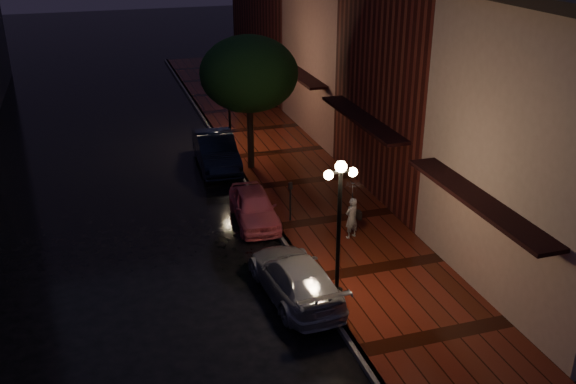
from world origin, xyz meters
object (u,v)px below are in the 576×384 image
object	(u,v)px
streetlamp_near	(339,223)
parking_meter	(290,198)
street_tree	(249,76)
navy_car	(216,151)
pink_car	(254,207)
woman_with_umbrella	(352,201)
streetlamp_far	(229,97)
silver_car	(295,278)

from	to	relation	value
streetlamp_near	parking_meter	bearing A→B (deg)	86.98
street_tree	streetlamp_near	bearing A→B (deg)	-91.35
street_tree	parking_meter	xyz separation A→B (m)	(0.02, -5.63, -3.19)
navy_car	streetlamp_near	bearing A→B (deg)	-82.04
pink_car	woman_with_umbrella	distance (m)	3.85
navy_car	parking_meter	distance (m)	6.67
streetlamp_near	navy_car	bearing A→B (deg)	95.48
streetlamp_far	pink_car	size ratio (longest dim) A/B	1.17
navy_car	woman_with_umbrella	size ratio (longest dim) A/B	2.23
streetlamp_near	streetlamp_far	bearing A→B (deg)	90.00
navy_car	parking_meter	bearing A→B (deg)	-75.19
navy_car	parking_meter	world-z (taller)	parking_meter
streetlamp_near	parking_meter	world-z (taller)	streetlamp_near
streetlamp_far	woman_with_umbrella	xyz separation A→B (m)	(1.89, -10.55, -1.07)
silver_car	navy_car	bearing A→B (deg)	-93.40
silver_car	pink_car	bearing A→B (deg)	-94.95
parking_meter	streetlamp_near	bearing A→B (deg)	-100.59
streetlamp_far	woman_with_umbrella	size ratio (longest dim) A/B	2.07
streetlamp_near	pink_car	world-z (taller)	streetlamp_near
navy_car	street_tree	bearing A→B (deg)	-29.58
streetlamp_far	silver_car	distance (m)	13.51
streetlamp_near	navy_car	size ratio (longest dim) A/B	0.93
pink_car	navy_car	distance (m)	5.99
streetlamp_far	pink_car	bearing A→B (deg)	-96.67
street_tree	parking_meter	world-z (taller)	street_tree
streetlamp_far	street_tree	world-z (taller)	street_tree
street_tree	streetlamp_far	bearing A→B (deg)	94.91
silver_car	woman_with_umbrella	distance (m)	4.14
streetlamp_far	navy_car	xyz separation A→B (m)	(-1.14, -2.13, -1.83)
street_tree	navy_car	world-z (taller)	street_tree
navy_car	silver_car	world-z (taller)	navy_car
parking_meter	woman_with_umbrella	bearing A→B (deg)	-57.53
street_tree	pink_car	xyz separation A→B (m)	(-1.21, -5.11, -3.62)
pink_car	streetlamp_far	bearing A→B (deg)	86.62
street_tree	parking_meter	distance (m)	6.47
streetlamp_near	navy_car	distance (m)	12.06
streetlamp_near	street_tree	xyz separation A→B (m)	(0.26, 10.99, 1.64)
silver_car	woman_with_umbrella	xyz separation A→B (m)	(2.94, 2.77, 0.88)
pink_car	navy_car	size ratio (longest dim) A/B	0.79
pink_car	streetlamp_near	bearing A→B (deg)	-77.53
streetlamp_far	street_tree	distance (m)	3.44
pink_car	silver_car	distance (m)	5.21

